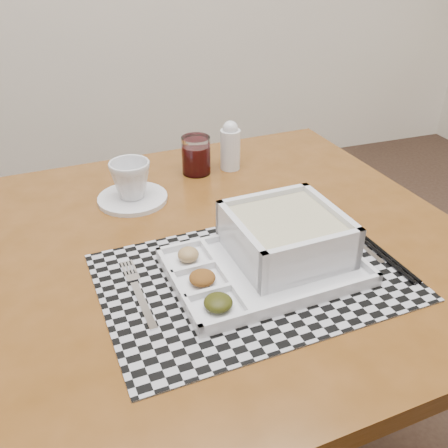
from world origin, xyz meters
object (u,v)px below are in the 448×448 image
(cup, at_px, (131,180))
(creamer_bottle, at_px, (230,146))
(serving_tray, at_px, (278,245))
(juice_glass, at_px, (196,157))
(dining_table, at_px, (228,266))

(cup, height_order, creamer_bottle, creamer_bottle)
(creamer_bottle, bearing_deg, cup, -161.15)
(serving_tray, height_order, cup, same)
(serving_tray, distance_m, cup, 0.37)
(serving_tray, bearing_deg, creamer_bottle, 81.98)
(juice_glass, bearing_deg, serving_tray, -85.98)
(dining_table, xyz_separation_m, juice_glass, (0.03, 0.30, 0.11))
(dining_table, distance_m, serving_tray, 0.16)
(cup, distance_m, creamer_bottle, 0.27)
(cup, relative_size, juice_glass, 0.97)
(juice_glass, bearing_deg, cup, -152.20)
(dining_table, xyz_separation_m, cup, (-0.15, 0.21, 0.12))
(dining_table, height_order, juice_glass, juice_glass)
(serving_tray, relative_size, creamer_bottle, 2.77)
(serving_tray, xyz_separation_m, creamer_bottle, (0.06, 0.40, 0.02))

